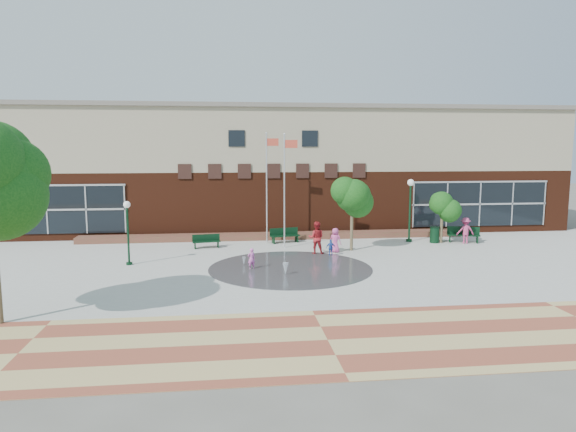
{
  "coord_description": "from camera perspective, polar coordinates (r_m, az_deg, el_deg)",
  "views": [
    {
      "loc": [
        -3.12,
        -22.63,
        6.19
      ],
      "look_at": [
        0.0,
        4.0,
        2.6
      ],
      "focal_mm": 32.0,
      "sensor_mm": 36.0,
      "label": 1
    }
  ],
  "objects": [
    {
      "name": "library_building",
      "position": [
        40.26,
        -2.24,
        5.42
      ],
      "size": [
        44.4,
        10.4,
        9.2
      ],
      "color": "#491E0F",
      "rests_on": "ground"
    },
    {
      "name": "tree_mid",
      "position": [
        30.82,
        7.14,
        1.97
      ],
      "size": [
        2.59,
        2.59,
        4.38
      ],
      "color": "brown",
      "rests_on": "ground"
    },
    {
      "name": "bench_right",
      "position": [
        35.49,
        18.91,
        -2.29
      ],
      "size": [
        2.12,
        1.22,
        1.03
      ],
      "rotation": [
        0.0,
        0.0,
        -0.34
      ],
      "color": "black",
      "rests_on": "ground"
    },
    {
      "name": "adult_pink",
      "position": [
        30.51,
        5.27,
        -2.71
      ],
      "size": [
        0.86,
        0.79,
        1.47
      ],
      "primitive_type": "imported",
      "rotation": [
        0.0,
        0.0,
        2.55
      ],
      "color": "#D54E97",
      "rests_on": "ground"
    },
    {
      "name": "bench_left",
      "position": [
        32.12,
        -9.05,
        -3.08
      ],
      "size": [
        1.75,
        0.74,
        0.85
      ],
      "rotation": [
        0.0,
        0.0,
        0.17
      ],
      "color": "black",
      "rests_on": "ground"
    },
    {
      "name": "splash_pad",
      "position": [
        26.55,
        0.25,
        -5.85
      ],
      "size": [
        8.4,
        8.4,
        0.01
      ],
      "primitive_type": "cylinder",
      "color": "#383A3D",
      "rests_on": "ground"
    },
    {
      "name": "adult_red",
      "position": [
        30.0,
        3.16,
        -2.43
      ],
      "size": [
        1.05,
        0.89,
        1.91
      ],
      "primitive_type": "imported",
      "rotation": [
        0.0,
        0.0,
        2.94
      ],
      "color": "#A81F24",
      "rests_on": "ground"
    },
    {
      "name": "flagpole_left",
      "position": [
        33.01,
        -2.32,
        3.78
      ],
      "size": [
        0.84,
        0.17,
        7.15
      ],
      "rotation": [
        0.0,
        0.0,
        -0.12
      ],
      "color": "silver",
      "rests_on": "ground"
    },
    {
      "name": "bench_mid",
      "position": [
        33.48,
        -0.35,
        -2.48
      ],
      "size": [
        2.0,
        0.96,
        0.97
      ],
      "rotation": [
        0.0,
        0.0,
        0.23
      ],
      "color": "black",
      "rests_on": "ground"
    },
    {
      "name": "lamp_right",
      "position": [
        34.49,
        13.41,
        1.4
      ],
      "size": [
        0.44,
        0.44,
        4.14
      ],
      "color": "black",
      "rests_on": "ground"
    },
    {
      "name": "flagpole_right",
      "position": [
        31.41,
        -0.33,
        3.52
      ],
      "size": [
        0.86,
        0.21,
        7.05
      ],
      "rotation": [
        0.0,
        0.0,
        -0.17
      ],
      "color": "silver",
      "rests_on": "ground"
    },
    {
      "name": "lamp_left",
      "position": [
        28.21,
        -17.38,
        -1.02
      ],
      "size": [
        0.36,
        0.36,
        3.41
      ],
      "color": "black",
      "rests_on": "ground"
    },
    {
      "name": "ground",
      "position": [
        23.67,
        1.14,
        -7.54
      ],
      "size": [
        120.0,
        120.0,
        0.0
      ],
      "primitive_type": "plane",
      "color": "#666056",
      "rests_on": "ground"
    },
    {
      "name": "paver_band",
      "position": [
        17.1,
        4.42,
        -13.61
      ],
      "size": [
        46.0,
        6.0,
        0.01
      ],
      "primitive_type": "cube",
      "color": "#984832",
      "rests_on": "ground"
    },
    {
      "name": "plaza_concrete",
      "position": [
        27.52,
        0.0,
        -5.37
      ],
      "size": [
        46.0,
        18.0,
        0.01
      ],
      "primitive_type": "cube",
      "color": "#A8A8A0",
      "rests_on": "ground"
    },
    {
      "name": "child_blue",
      "position": [
        29.57,
        4.78,
        -3.54
      ],
      "size": [
        0.57,
        0.27,
        0.96
      ],
      "primitive_type": "imported",
      "rotation": [
        0.0,
        0.0,
        3.08
      ],
      "color": "#294EAC",
      "rests_on": "ground"
    },
    {
      "name": "water_jet_b",
      "position": [
        27.3,
        -4.92,
        -5.51
      ],
      "size": [
        0.19,
        0.19,
        0.43
      ],
      "primitive_type": "cone",
      "rotation": [
        3.14,
        0.0,
        0.0
      ],
      "color": "white",
      "rests_on": "ground"
    },
    {
      "name": "trash_can",
      "position": [
        34.79,
        15.98,
        -2.01
      ],
      "size": [
        0.65,
        0.65,
        1.07
      ],
      "color": "black",
      "rests_on": "ground"
    },
    {
      "name": "water_jet_a",
      "position": [
        25.14,
        -0.28,
        -6.63
      ],
      "size": [
        0.31,
        0.31,
        0.6
      ],
      "primitive_type": "cone",
      "rotation": [
        3.14,
        0.0,
        0.0
      ],
      "color": "white",
      "rests_on": "ground"
    },
    {
      "name": "tree_small_right",
      "position": [
        34.59,
        16.78,
        1.07
      ],
      "size": [
        1.95,
        1.95,
        3.33
      ],
      "color": "brown",
      "rests_on": "ground"
    },
    {
      "name": "flower_bed",
      "position": [
        34.93,
        -1.45,
        -2.59
      ],
      "size": [
        26.0,
        1.2,
        0.4
      ],
      "primitive_type": "cube",
      "color": "maroon",
      "rests_on": "ground"
    },
    {
      "name": "child_splash",
      "position": [
        26.32,
        -4.09,
        -4.76
      ],
      "size": [
        0.47,
        0.4,
        1.1
      ],
      "primitive_type": "imported",
      "rotation": [
        0.0,
        0.0,
        3.54
      ],
      "color": "#EB64C6",
      "rests_on": "ground"
    },
    {
      "name": "person_bench",
      "position": [
        35.12,
        19.11,
        -1.55
      ],
      "size": [
        1.17,
        0.77,
        1.7
      ],
      "primitive_type": "imported",
      "rotation": [
        0.0,
        0.0,
        3.01
      ],
      "color": "#C43D72",
      "rests_on": "ground"
    }
  ]
}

